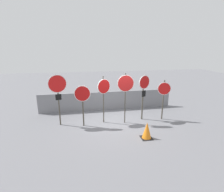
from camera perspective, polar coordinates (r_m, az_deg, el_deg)
The scene contains 9 objects.
ground_plane at distance 9.20m, azimuth 0.39°, elevation -8.72°, with size 40.00×40.00×0.00m, color slate.
fence_back at distance 10.91m, azimuth -1.62°, elevation -1.54°, with size 8.23×0.12×1.15m.
stop_sign_0 at distance 8.71m, azimuth -17.31°, elevation 2.21°, with size 0.86×0.24×2.57m.
stop_sign_1 at distance 8.43m, azimuth -9.61°, elevation -0.37°, with size 0.77×0.13×2.06m.
stop_sign_2 at distance 8.68m, azimuth -2.69°, elevation 2.10°, with size 0.67×0.38×2.44m.
stop_sign_3 at distance 8.60m, azimuth 4.46°, elevation 3.15°, with size 0.84×0.11×2.57m.
stop_sign_4 at distance 9.23m, azimuth 10.34°, elevation 2.35°, with size 0.66×0.33×2.42m.
stop_sign_5 at distance 9.53m, azimuth 16.58°, elevation 1.12°, with size 0.66×0.22×2.15m.
traffic_cone_0 at distance 7.75m, azimuth 11.31°, elevation -10.98°, with size 0.48×0.48×0.73m.
Camera 1 is at (-1.56, -8.24, 3.79)m, focal length 28.00 mm.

